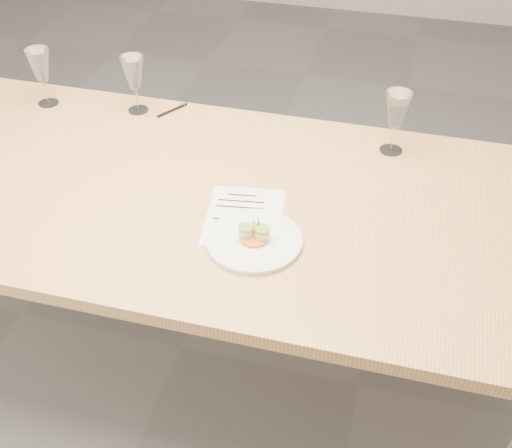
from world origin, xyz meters
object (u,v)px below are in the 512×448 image
(dining_table, at_px, (165,203))
(ballpoint_pen, at_px, (172,110))
(wine_glass_2, at_px, (134,74))
(wine_glass_3, at_px, (397,111))
(dinner_plate, at_px, (254,240))
(recipe_sheet, at_px, (244,216))
(wine_glass_1, at_px, (40,66))

(dining_table, bearing_deg, ballpoint_pen, 106.71)
(wine_glass_2, distance_m, wine_glass_3, 0.89)
(dining_table, height_order, ballpoint_pen, ballpoint_pen)
(ballpoint_pen, bearing_deg, dining_table, -131.83)
(ballpoint_pen, height_order, wine_glass_2, wine_glass_2)
(dining_table, relative_size, ballpoint_pen, 20.64)
(dinner_plate, bearing_deg, wine_glass_3, 60.69)
(dinner_plate, xyz_separation_m, wine_glass_3, (0.31, 0.55, 0.13))
(dinner_plate, relative_size, ballpoint_pen, 2.23)
(ballpoint_pen, bearing_deg, dinner_plate, -111.45)
(dinner_plate, height_order, ballpoint_pen, dinner_plate)
(dinner_plate, height_order, wine_glass_3, wine_glass_3)
(dining_table, bearing_deg, recipe_sheet, -16.80)
(wine_glass_2, bearing_deg, wine_glass_3, -2.22)
(dinner_plate, bearing_deg, ballpoint_pen, 127.09)
(dining_table, xyz_separation_m, wine_glass_2, (-0.25, 0.40, 0.21))
(dining_table, distance_m, recipe_sheet, 0.30)
(recipe_sheet, relative_size, wine_glass_2, 1.48)
(ballpoint_pen, bearing_deg, recipe_sheet, -109.96)
(dinner_plate, xyz_separation_m, recipe_sheet, (-0.06, 0.10, -0.01))
(ballpoint_pen, height_order, wine_glass_1, wine_glass_1)
(wine_glass_1, bearing_deg, recipe_sheet, -27.58)
(dinner_plate, distance_m, wine_glass_3, 0.65)
(ballpoint_pen, bearing_deg, wine_glass_2, 133.71)
(recipe_sheet, bearing_deg, dinner_plate, -69.41)
(dining_table, relative_size, dinner_plate, 9.25)
(ballpoint_pen, distance_m, wine_glass_2, 0.18)
(wine_glass_1, bearing_deg, dining_table, -32.15)
(wine_glass_1, bearing_deg, wine_glass_2, 6.02)
(wine_glass_2, xyz_separation_m, wine_glass_3, (0.89, -0.03, 0.00))
(recipe_sheet, distance_m, wine_glass_2, 0.73)
(wine_glass_3, bearing_deg, wine_glass_2, 177.78)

